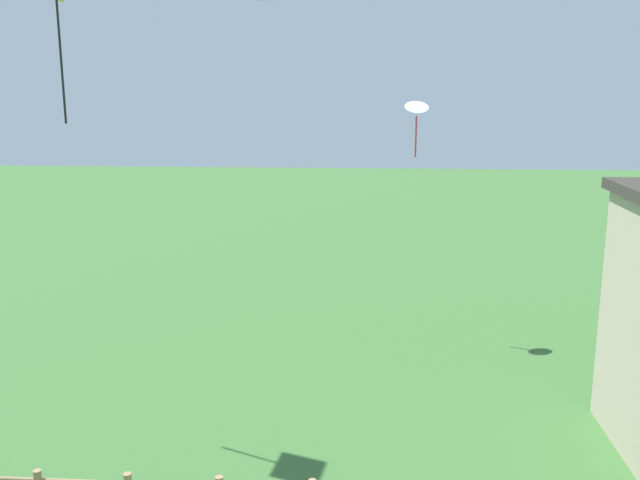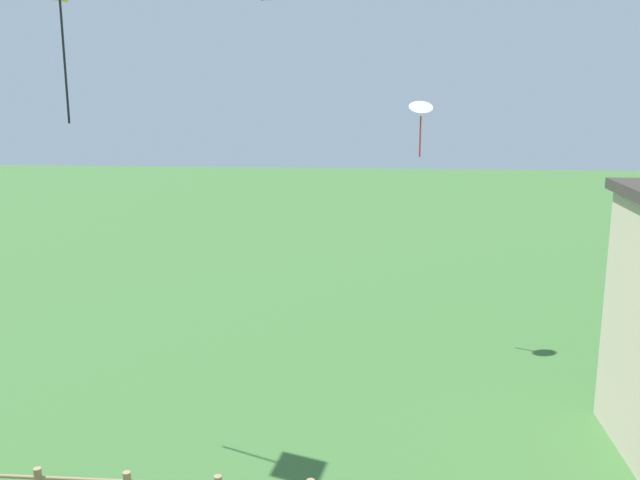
# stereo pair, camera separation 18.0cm
# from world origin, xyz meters

# --- Properties ---
(kite_white_delta) EXTENTS (0.78, 0.73, 1.70)m
(kite_white_delta) POSITION_xyz_m (2.31, 16.91, 6.93)
(kite_white_delta) COLOR white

